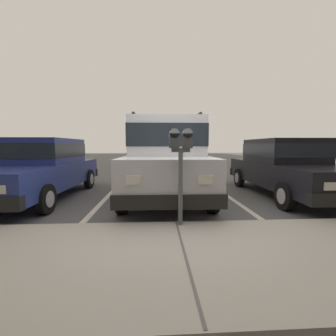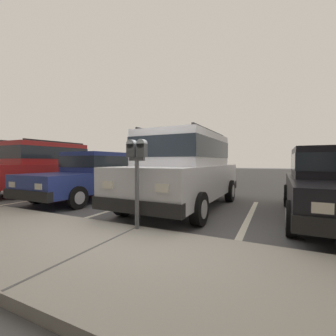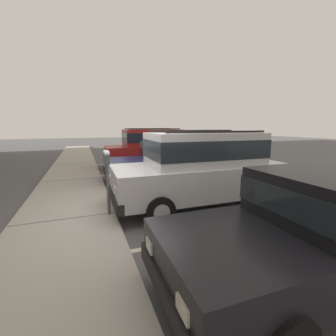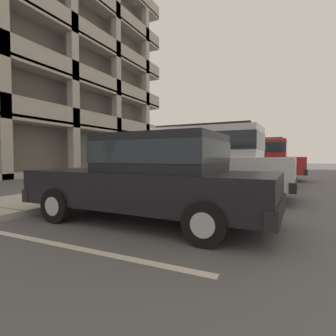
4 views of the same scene
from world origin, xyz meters
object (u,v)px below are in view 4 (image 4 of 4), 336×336
at_px(red_sedan, 153,176).
at_px(parking_meter_near, 132,154).
at_px(dark_hatchback, 233,165).
at_px(blue_coupe, 254,158).
at_px(silver_suv, 207,159).

relative_size(red_sedan, parking_meter_near, 3.03).
relative_size(dark_hatchback, blue_coupe, 0.94).
xyz_separation_m(blue_coupe, parking_meter_near, (-6.42, 2.96, 0.14)).
distance_m(red_sedan, dark_hatchback, 6.54).
bearing_deg(blue_coupe, dark_hatchback, 173.15).
relative_size(red_sedan, blue_coupe, 0.94).
height_order(red_sedan, parking_meter_near, parking_meter_near).
distance_m(blue_coupe, parking_meter_near, 7.08).
xyz_separation_m(red_sedan, parking_meter_near, (3.18, 2.54, 0.41)).
height_order(silver_suv, parking_meter_near, silver_suv).
xyz_separation_m(red_sedan, blue_coupe, (9.61, -0.43, 0.27)).
bearing_deg(dark_hatchback, parking_meter_near, 143.64).
height_order(silver_suv, blue_coupe, same).
bearing_deg(red_sedan, parking_meter_near, 39.66).
bearing_deg(red_sedan, dark_hatchback, 0.80).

